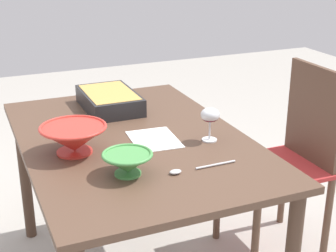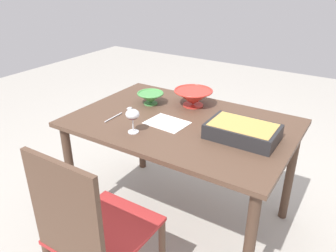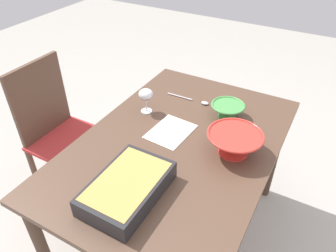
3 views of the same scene
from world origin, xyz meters
name	(u,v)px [view 3 (image 3 of 3)]	position (x,y,z in m)	size (l,w,h in m)	color
ground_plane	(176,234)	(0.00, 0.00, 0.00)	(8.00, 8.00, 0.00)	#B2ADA3
dining_table	(177,157)	(0.00, 0.00, 0.64)	(1.32, 0.89, 0.74)	brown
chair	(61,131)	(-0.01, 0.81, 0.51)	(0.40, 0.44, 0.94)	#B22D2D
wine_glass	(146,95)	(0.15, 0.28, 0.84)	(0.08, 0.08, 0.14)	white
casserole_dish	(127,187)	(-0.39, 0.02, 0.78)	(0.37, 0.24, 0.08)	#262628
mixing_bowl	(234,142)	(0.06, -0.26, 0.80)	(0.26, 0.26, 0.11)	red
small_bowl	(228,110)	(0.32, -0.13, 0.78)	(0.18, 0.18, 0.08)	#4C994C
serving_spoon	(196,101)	(0.38, 0.08, 0.74)	(0.03, 0.26, 0.01)	silver
napkin	(171,131)	(0.06, 0.07, 0.74)	(0.24, 0.18, 0.00)	white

